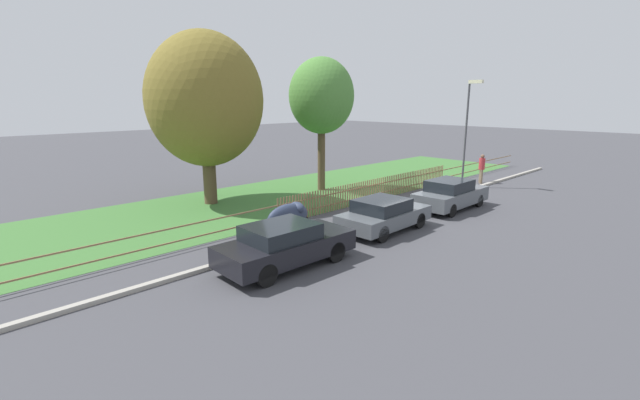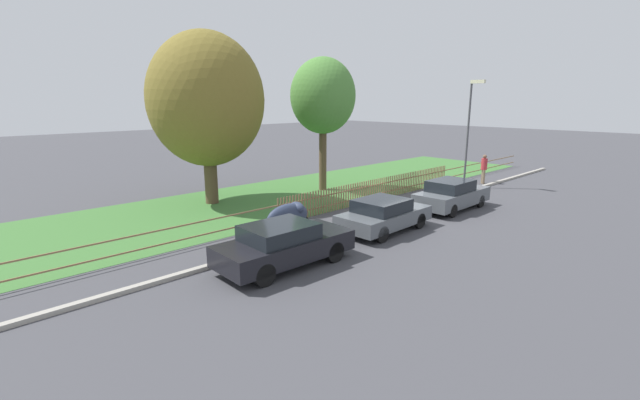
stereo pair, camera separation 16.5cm
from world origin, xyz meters
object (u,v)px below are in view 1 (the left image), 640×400
parked_car_silver_hatchback (285,244)px  parked_car_navy_estate (451,194)px  parked_car_black_saloon (384,214)px  covered_motorcycle (289,216)px  pedestrian_near_fence (482,167)px  tree_nearest_kerb (205,100)px  tree_behind_motorcycle (321,97)px  street_lamp (468,121)px

parked_car_silver_hatchback → parked_car_navy_estate: bearing=1.7°
parked_car_black_saloon → parked_car_navy_estate: parked_car_navy_estate is taller
parked_car_navy_estate → covered_motorcycle: (-7.62, 2.12, 0.02)m
parked_car_black_saloon → pedestrian_near_fence: 11.72m
parked_car_black_saloon → tree_nearest_kerb: 9.64m
tree_nearest_kerb → tree_behind_motorcycle: bearing=-13.3°
parked_car_navy_estate → tree_nearest_kerb: tree_nearest_kerb is taller
parked_car_navy_estate → tree_nearest_kerb: bearing=129.7°
parked_car_silver_hatchback → pedestrian_near_fence: 16.58m
parked_car_silver_hatchback → tree_behind_motorcycle: 11.86m
tree_behind_motorcycle → pedestrian_near_fence: tree_behind_motorcycle is taller
covered_motorcycle → pedestrian_near_fence: pedestrian_near_fence is taller
pedestrian_near_fence → street_lamp: 3.28m
covered_motorcycle → tree_behind_motorcycle: bearing=38.5°
parked_car_silver_hatchback → tree_behind_motorcycle: (8.46, 7.14, 4.26)m
tree_behind_motorcycle → tree_nearest_kerb: bearing=166.7°
covered_motorcycle → pedestrian_near_fence: bearing=0.0°
parked_car_black_saloon → covered_motorcycle: bearing=143.0°
parked_car_black_saloon → street_lamp: street_lamp is taller
parked_car_black_saloon → covered_motorcycle: (-2.87, 2.05, 0.06)m
parked_car_black_saloon → covered_motorcycle: size_ratio=1.97×
tree_nearest_kerb → street_lamp: 13.76m
parked_car_navy_estate → covered_motorcycle: bearing=164.0°
tree_nearest_kerb → parked_car_navy_estate: bearing=-49.9°
parked_car_silver_hatchback → covered_motorcycle: (2.02, 2.22, 0.02)m
parked_car_silver_hatchback → street_lamp: street_lamp is taller
parked_car_black_saloon → parked_car_navy_estate: bearing=-2.3°
tree_behind_motorcycle → pedestrian_near_fence: bearing=-33.0°
parked_car_silver_hatchback → parked_car_navy_estate: size_ratio=1.03×
parked_car_silver_hatchback → parked_car_navy_estate: 9.64m
parked_car_navy_estate → tree_behind_motorcycle: bearing=99.0°
street_lamp → covered_motorcycle: bearing=179.1°
covered_motorcycle → street_lamp: size_ratio=0.34×
parked_car_silver_hatchback → street_lamp: size_ratio=0.72×
parked_car_silver_hatchback → street_lamp: bearing=9.1°
pedestrian_near_fence → street_lamp: size_ratio=0.29×
tree_nearest_kerb → street_lamp: tree_nearest_kerb is taller
parked_car_black_saloon → tree_nearest_kerb: size_ratio=0.50×
parked_car_silver_hatchback → parked_car_black_saloon: size_ratio=1.08×
covered_motorcycle → street_lamp: bearing=0.2°
parked_car_black_saloon → street_lamp: 10.32m
tree_nearest_kerb → pedestrian_near_fence: tree_nearest_kerb is taller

